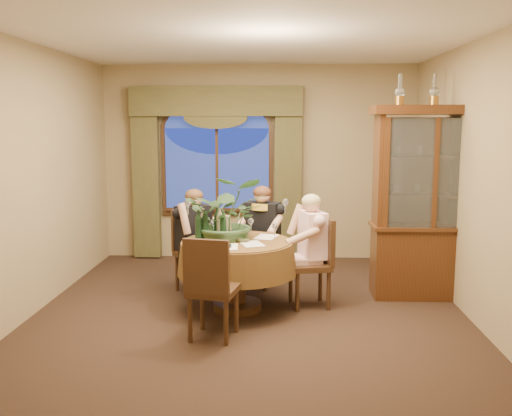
{
  "coord_description": "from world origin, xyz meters",
  "views": [
    {
      "loc": [
        0.31,
        -5.79,
        1.98
      ],
      "look_at": [
        0.06,
        0.08,
        1.1
      ],
      "focal_mm": 40.0,
      "sensor_mm": 36.0,
      "label": 1
    }
  ],
  "objects_px": {
    "chair_right": "(309,263)",
    "person_scarf": "(263,238)",
    "chair_front_left": "(213,287)",
    "wine_bottle_3": "(217,222)",
    "oil_lamp_left": "(400,90)",
    "person_pink": "(312,249)",
    "person_back": "(194,241)",
    "wine_bottle_1": "(223,226)",
    "oil_lamp_center": "(434,90)",
    "wine_bottle_4": "(205,225)",
    "oil_lamp_right": "(469,89)",
    "chair_back_right": "(254,248)",
    "wine_bottle_5": "(204,224)",
    "wine_bottle_0": "(199,226)",
    "olive_bowl": "(243,240)",
    "centerpiece_plant": "(228,185)",
    "chair_back": "(196,252)",
    "china_cabinet": "(429,203)",
    "wine_bottle_2": "(220,224)",
    "dining_table": "(237,275)"
  },
  "relations": [
    {
      "from": "chair_back",
      "to": "chair_front_left",
      "type": "xyz_separation_m",
      "value": [
        0.37,
        -1.45,
        0.0
      ]
    },
    {
      "from": "chair_front_left",
      "to": "oil_lamp_center",
      "type": "bearing_deg",
      "value": 42.04
    },
    {
      "from": "olive_bowl",
      "to": "centerpiece_plant",
      "type": "bearing_deg",
      "value": 131.1
    },
    {
      "from": "dining_table",
      "to": "china_cabinet",
      "type": "xyz_separation_m",
      "value": [
        2.13,
        0.56,
        0.71
      ]
    },
    {
      "from": "oil_lamp_center",
      "to": "chair_back_right",
      "type": "height_order",
      "value": "oil_lamp_center"
    },
    {
      "from": "oil_lamp_center",
      "to": "wine_bottle_4",
      "type": "relative_size",
      "value": 1.03
    },
    {
      "from": "person_back",
      "to": "wine_bottle_2",
      "type": "height_order",
      "value": "person_back"
    },
    {
      "from": "china_cabinet",
      "to": "wine_bottle_5",
      "type": "relative_size",
      "value": 6.57
    },
    {
      "from": "oil_lamp_left",
      "to": "chair_back",
      "type": "height_order",
      "value": "oil_lamp_left"
    },
    {
      "from": "person_scarf",
      "to": "wine_bottle_3",
      "type": "xyz_separation_m",
      "value": [
        -0.47,
        -0.61,
        0.29
      ]
    },
    {
      "from": "wine_bottle_2",
      "to": "wine_bottle_5",
      "type": "xyz_separation_m",
      "value": [
        -0.17,
        -0.0,
        0.0
      ]
    },
    {
      "from": "wine_bottle_4",
      "to": "oil_lamp_right",
      "type": "bearing_deg",
      "value": 11.54
    },
    {
      "from": "wine_bottle_1",
      "to": "wine_bottle_5",
      "type": "relative_size",
      "value": 1.0
    },
    {
      "from": "oil_lamp_center",
      "to": "person_back",
      "type": "bearing_deg",
      "value": 179.59
    },
    {
      "from": "centerpiece_plant",
      "to": "wine_bottle_5",
      "type": "height_order",
      "value": "centerpiece_plant"
    },
    {
      "from": "wine_bottle_0",
      "to": "wine_bottle_1",
      "type": "relative_size",
      "value": 1.0
    },
    {
      "from": "person_pink",
      "to": "wine_bottle_5",
      "type": "relative_size",
      "value": 3.71
    },
    {
      "from": "wine_bottle_1",
      "to": "wine_bottle_4",
      "type": "bearing_deg",
      "value": 169.79
    },
    {
      "from": "oil_lamp_left",
      "to": "wine_bottle_0",
      "type": "distance_m",
      "value": 2.65
    },
    {
      "from": "chair_right",
      "to": "person_back",
      "type": "height_order",
      "value": "person_back"
    },
    {
      "from": "wine_bottle_5",
      "to": "person_scarf",
      "type": "bearing_deg",
      "value": 49.23
    },
    {
      "from": "wine_bottle_0",
      "to": "chair_back_right",
      "type": "bearing_deg",
      "value": 59.67
    },
    {
      "from": "person_back",
      "to": "wine_bottle_1",
      "type": "relative_size",
      "value": 3.74
    },
    {
      "from": "chair_front_left",
      "to": "wine_bottle_3",
      "type": "distance_m",
      "value": 1.07
    },
    {
      "from": "chair_back",
      "to": "wine_bottle_1",
      "type": "relative_size",
      "value": 2.91
    },
    {
      "from": "centerpiece_plant",
      "to": "wine_bottle_2",
      "type": "bearing_deg",
      "value": -141.48
    },
    {
      "from": "chair_back",
      "to": "chair_right",
      "type": "bearing_deg",
      "value": 119.8
    },
    {
      "from": "chair_right",
      "to": "wine_bottle_5",
      "type": "xyz_separation_m",
      "value": [
        -1.13,
        -0.08,
        0.44
      ]
    },
    {
      "from": "wine_bottle_1",
      "to": "wine_bottle_4",
      "type": "height_order",
      "value": "same"
    },
    {
      "from": "oil_lamp_center",
      "to": "wine_bottle_3",
      "type": "xyz_separation_m",
      "value": [
        -2.36,
        -0.39,
        -1.42
      ]
    },
    {
      "from": "wine_bottle_3",
      "to": "wine_bottle_5",
      "type": "height_order",
      "value": "same"
    },
    {
      "from": "china_cabinet",
      "to": "wine_bottle_3",
      "type": "bearing_deg",
      "value": -170.5
    },
    {
      "from": "chair_front_left",
      "to": "wine_bottle_5",
      "type": "xyz_separation_m",
      "value": [
        -0.2,
        0.87,
        0.44
      ]
    },
    {
      "from": "chair_back",
      "to": "wine_bottle_5",
      "type": "xyz_separation_m",
      "value": [
        0.17,
        -0.57,
        0.44
      ]
    },
    {
      "from": "oil_lamp_right",
      "to": "olive_bowl",
      "type": "xyz_separation_m",
      "value": [
        -2.45,
        -0.61,
        -1.57
      ]
    },
    {
      "from": "chair_right",
      "to": "person_scarf",
      "type": "xyz_separation_m",
      "value": [
        -0.53,
        0.63,
        0.15
      ]
    },
    {
      "from": "chair_front_left",
      "to": "olive_bowl",
      "type": "xyz_separation_m",
      "value": [
        0.22,
        0.75,
        0.29
      ]
    },
    {
      "from": "oil_lamp_center",
      "to": "wine_bottle_0",
      "type": "distance_m",
      "value": 2.97
    },
    {
      "from": "oil_lamp_center",
      "to": "wine_bottle_3",
      "type": "bearing_deg",
      "value": -170.5
    },
    {
      "from": "oil_lamp_left",
      "to": "person_pink",
      "type": "height_order",
      "value": "oil_lamp_left"
    },
    {
      "from": "wine_bottle_0",
      "to": "wine_bottle_1",
      "type": "xyz_separation_m",
      "value": [
        0.26,
        -0.01,
        0.0
      ]
    },
    {
      "from": "chair_back_right",
      "to": "person_scarf",
      "type": "relative_size",
      "value": 0.77
    },
    {
      "from": "chair_back",
      "to": "wine_bottle_5",
      "type": "distance_m",
      "value": 0.74
    },
    {
      "from": "oil_lamp_right",
      "to": "wine_bottle_3",
      "type": "relative_size",
      "value": 1.03
    },
    {
      "from": "oil_lamp_right",
      "to": "chair_back_right",
      "type": "relative_size",
      "value": 0.35
    },
    {
      "from": "wine_bottle_4",
      "to": "person_pink",
      "type": "bearing_deg",
      "value": 12.9
    },
    {
      "from": "chair_back_right",
      "to": "wine_bottle_4",
      "type": "distance_m",
      "value": 1.1
    },
    {
      "from": "wine_bottle_0",
      "to": "wine_bottle_1",
      "type": "height_order",
      "value": "same"
    },
    {
      "from": "chair_back_right",
      "to": "chair_back",
      "type": "distance_m",
      "value": 0.7
    },
    {
      "from": "oil_lamp_right",
      "to": "wine_bottle_2",
      "type": "height_order",
      "value": "oil_lamp_right"
    }
  ]
}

